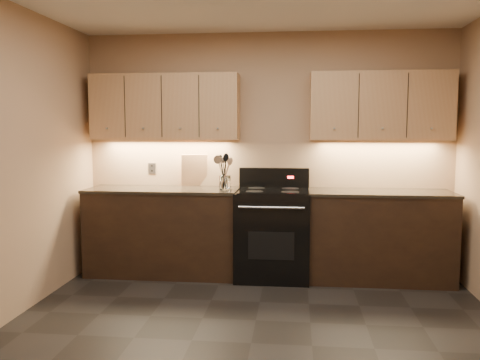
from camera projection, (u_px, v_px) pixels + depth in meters
The scene contains 15 objects.
floor at pixel (251, 343), 3.73m from camera, with size 4.00×4.00×0.00m, color black.
wall_back at pixel (267, 153), 5.58m from camera, with size 4.00×0.04×2.60m, color tan.
counter_left at pixel (164, 231), 5.48m from camera, with size 1.62×0.62×0.93m.
counter_right at pixel (379, 236), 5.24m from camera, with size 1.46×0.62×0.93m.
stove at pixel (273, 233), 5.34m from camera, with size 0.76×0.68×1.14m.
upper_cab_left at pixel (165, 107), 5.49m from camera, with size 1.60×0.30×0.70m, color tan.
upper_cab_right at pixel (380, 106), 5.25m from camera, with size 1.44×0.30×0.70m, color tan.
outlet_plate at pixel (152, 168), 5.73m from camera, with size 0.09×0.01×0.12m, color #B2B5BA.
utensil_crock at pixel (225, 183), 5.30m from camera, with size 0.13×0.13×0.15m.
cutting_board at pixel (194, 170), 5.63m from camera, with size 0.29×0.02×0.36m, color tan.
wooden_spoon at pixel (221, 173), 5.28m from camera, with size 0.06×0.06×0.33m, color tan, non-canonical shape.
black_spoon at pixel (224, 171), 5.30m from camera, with size 0.06×0.06×0.36m, color black, non-canonical shape.
black_turner at pixel (226, 171), 5.26m from camera, with size 0.08×0.08×0.37m, color black, non-canonical shape.
steel_spatula at pixel (227, 172), 5.29m from camera, with size 0.08×0.08×0.33m, color silver, non-canonical shape.
steel_skimmer at pixel (227, 172), 5.28m from camera, with size 0.09×0.09×0.34m, color silver, non-canonical shape.
Camera 1 is at (0.31, -3.58, 1.58)m, focal length 38.00 mm.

